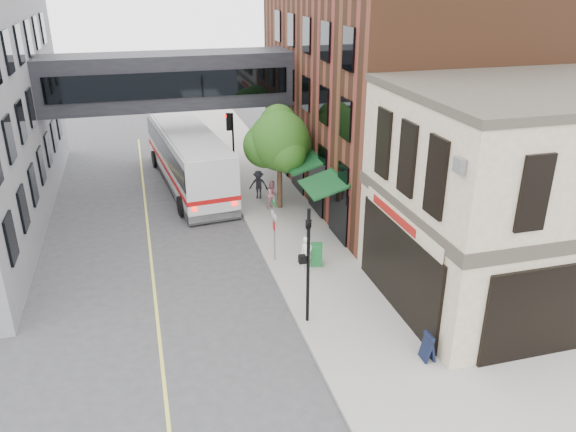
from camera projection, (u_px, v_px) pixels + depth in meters
ground at (313, 358)px, 19.13m from camera, size 120.00×120.00×0.00m
sidewalk_main at (272, 202)px, 31.99m from camera, size 4.00×60.00×0.15m
corner_building at (523, 197)px, 21.41m from camera, size 10.19×8.12×8.45m
brick_building at (402, 70)px, 32.07m from camera, size 13.76×18.00×14.00m
skyway_bridge at (168, 80)px, 31.77m from camera, size 14.00×3.18×3.00m
traffic_signal_near at (307, 253)px, 19.81m from camera, size 0.44×0.22×4.60m
traffic_signal_far at (231, 135)px, 32.93m from camera, size 0.53×0.28×4.50m
street_sign_pole at (274, 224)px, 24.66m from camera, size 0.08×0.75×3.00m
street_tree at (278, 140)px, 29.82m from camera, size 3.80×3.20×5.60m
lane_marking at (150, 248)px, 26.77m from camera, size 0.12×40.00×0.01m
bus at (188, 154)px, 34.12m from camera, size 4.20×13.19×3.49m
pedestrian_a at (306, 253)px, 24.34m from camera, size 0.58×0.41×1.49m
pedestrian_b at (273, 194)px, 30.76m from camera, size 0.95×0.88×1.56m
pedestrian_c at (259, 185)px, 32.06m from camera, size 1.22×0.96×1.65m
newspaper_box at (316, 254)px, 24.76m from camera, size 0.61×0.57×1.01m
sandwich_board at (428, 347)px, 18.65m from camera, size 0.35×0.55×0.97m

